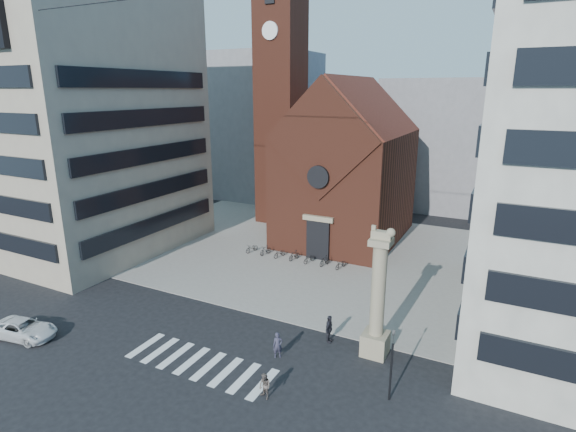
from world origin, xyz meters
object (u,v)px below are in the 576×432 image
object	(u,v)px
traffic_light	(392,364)
white_car	(24,329)
pedestrian_0	(278,345)
pedestrian_2	(329,329)
lion_column	(378,306)
pedestrian_1	(265,386)
scooter_0	(252,248)

from	to	relation	value
traffic_light	white_car	xyz separation A→B (m)	(-24.21, -5.02, -1.64)
pedestrian_0	pedestrian_2	distance (m)	3.88
lion_column	white_car	size ratio (longest dim) A/B	1.87
white_car	pedestrian_1	bearing A→B (deg)	-93.19
white_car	pedestrian_2	world-z (taller)	pedestrian_2
lion_column	scooter_0	distance (m)	21.29
white_car	scooter_0	distance (m)	22.18
pedestrian_2	scooter_0	xyz separation A→B (m)	(-13.74, 12.53, -0.49)
white_car	traffic_light	bearing A→B (deg)	-87.87
traffic_light	pedestrian_1	xyz separation A→B (m)	(-6.19, -3.00, -1.52)
scooter_0	lion_column	bearing A→B (deg)	-21.88
pedestrian_1	pedestrian_0	bearing A→B (deg)	127.86
traffic_light	pedestrian_2	world-z (taller)	traffic_light
traffic_light	pedestrian_1	distance (m)	7.05
pedestrian_0	pedestrian_1	size ratio (longest dim) A/B	1.13
lion_column	pedestrian_1	distance (m)	8.60
white_car	lion_column	bearing A→B (deg)	-77.49
scooter_0	pedestrian_1	bearing A→B (deg)	-42.28
lion_column	pedestrian_0	world-z (taller)	lion_column
traffic_light	scooter_0	distance (m)	25.20
pedestrian_2	scooter_0	distance (m)	18.60
pedestrian_0	pedestrian_2	world-z (taller)	pedestrian_2
white_car	pedestrian_0	world-z (taller)	pedestrian_0
pedestrian_0	pedestrian_2	size ratio (longest dim) A/B	0.88
lion_column	pedestrian_2	world-z (taller)	lion_column
traffic_light	pedestrian_2	size ratio (longest dim) A/B	2.21
pedestrian_2	white_car	bearing A→B (deg)	112.14
traffic_light	scooter_0	xyz separation A→B (m)	(-18.94, 16.53, -1.80)
pedestrian_1	traffic_light	bearing A→B (deg)	45.76
lion_column	traffic_light	size ratio (longest dim) A/B	2.02
white_car	pedestrian_0	distance (m)	17.77
pedestrian_1	scooter_0	bearing A→B (deg)	143.04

